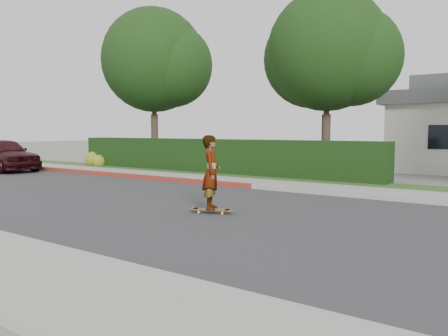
{
  "coord_description": "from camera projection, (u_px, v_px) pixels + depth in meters",
  "views": [
    {
      "loc": [
        8.17,
        -7.9,
        1.88
      ],
      "look_at": [
        2.4,
        0.44,
        1.0
      ],
      "focal_mm": 35.0,
      "sensor_mm": 36.0,
      "label": 1
    }
  ],
  "objects": [
    {
      "name": "ground",
      "position": [
        138.0,
        203.0,
        11.27
      ],
      "size": [
        120.0,
        120.0,
        0.0
      ],
      "primitive_type": "plane",
      "color": "slate",
      "rests_on": "ground"
    },
    {
      "name": "curb_red_section",
      "position": [
        124.0,
        175.0,
        17.46
      ],
      "size": [
        12.0,
        0.21,
        0.15
      ],
      "primitive_type": "cube",
      "color": "maroon",
      "rests_on": "ground"
    },
    {
      "name": "road",
      "position": [
        138.0,
        203.0,
        11.27
      ],
      "size": [
        60.0,
        8.0,
        0.01
      ],
      "primitive_type": "cube",
      "color": "#2D2D30",
      "rests_on": "ground"
    },
    {
      "name": "tree_center",
      "position": [
        329.0,
        55.0,
        17.53
      ],
      "size": [
        5.66,
        4.84,
        7.44
      ],
      "color": "#33261C",
      "rests_on": "ground"
    },
    {
      "name": "car_maroon",
      "position": [
        2.0,
        154.0,
        20.15
      ],
      "size": [
        4.63,
        2.11,
        1.54
      ],
      "primitive_type": "imported",
      "rotation": [
        0.0,
        0.0,
        1.51
      ],
      "color": "#391215",
      "rests_on": "ground"
    },
    {
      "name": "hedge",
      "position": [
        210.0,
        157.0,
        18.8
      ],
      "size": [
        15.0,
        1.0,
        1.5
      ],
      "primitive_type": "cube",
      "color": "black",
      "rests_on": "ground"
    },
    {
      "name": "curb_far",
      "position": [
        227.0,
        184.0,
        14.62
      ],
      "size": [
        60.0,
        0.2,
        0.15
      ],
      "primitive_type": "cube",
      "color": "#9E9E99",
      "rests_on": "ground"
    },
    {
      "name": "planting_strip",
      "position": [
        264.0,
        178.0,
        16.67
      ],
      "size": [
        60.0,
        1.6,
        0.1
      ],
      "primitive_type": "cube",
      "color": "#2D4C1E",
      "rests_on": "ground"
    },
    {
      "name": "flowering_shrub",
      "position": [
        95.0,
        160.0,
        22.43
      ],
      "size": [
        1.4,
        1.0,
        0.9
      ],
      "color": "#2D4C19",
      "rests_on": "ground"
    },
    {
      "name": "sidewalk_far",
      "position": [
        242.0,
        182.0,
        15.36
      ],
      "size": [
        60.0,
        1.6,
        0.12
      ],
      "primitive_type": "cube",
      "color": "gray",
      "rests_on": "ground"
    },
    {
      "name": "tree_left",
      "position": [
        156.0,
        64.0,
        22.19
      ],
      "size": [
        5.99,
        5.21,
        8.0
      ],
      "color": "#33261C",
      "rests_on": "ground"
    },
    {
      "name": "skateboarder",
      "position": [
        211.0,
        172.0,
        9.77
      ],
      "size": [
        0.65,
        0.73,
        1.67
      ],
      "primitive_type": "imported",
      "rotation": [
        0.0,
        0.0,
        2.08
      ],
      "color": "white",
      "rests_on": "skateboard"
    },
    {
      "name": "skateboard",
      "position": [
        211.0,
        210.0,
        9.85
      ],
      "size": [
        1.03,
        0.54,
        0.1
      ],
      "rotation": [
        0.0,
        0.0,
        0.35
      ],
      "color": "yellow",
      "rests_on": "ground"
    }
  ]
}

